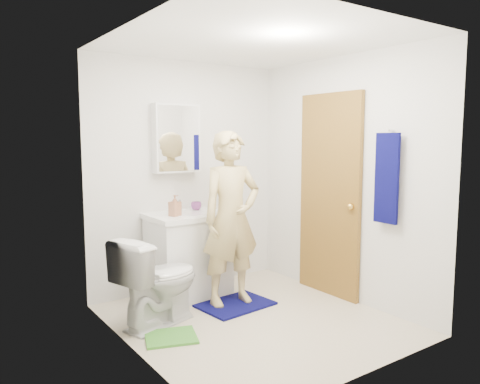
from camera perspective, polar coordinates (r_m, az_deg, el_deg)
name	(u,v)px	position (r m, az deg, el deg)	size (l,w,h in m)	color
floor	(254,321)	(4.30, 1.73, -15.46)	(2.20, 2.40, 0.02)	beige
ceiling	(255,40)	(4.06, 1.86, 18.04)	(2.20, 2.40, 0.02)	white
wall_back	(187,176)	(5.02, -6.54, 1.95)	(2.20, 0.02, 2.40)	silver
wall_front	(367,201)	(3.13, 15.23, -1.06)	(2.20, 0.02, 2.40)	silver
wall_left	(131,194)	(3.46, -13.09, -0.29)	(0.02, 2.40, 2.40)	silver
wall_right	(344,179)	(4.75, 12.56, 1.57)	(0.02, 2.40, 2.40)	silver
vanity_cabinet	(189,257)	(4.82, -6.30, -7.89)	(0.75, 0.55, 0.80)	white
countertop	(188,216)	(4.74, -6.36, -2.90)	(0.79, 0.59, 0.05)	white
sink_basin	(188,214)	(4.73, -6.36, -2.72)	(0.40, 0.40, 0.03)	white
faucet	(179,205)	(4.88, -7.39, -1.63)	(0.03, 0.03, 0.12)	silver
medicine_cabinet	(176,138)	(4.87, -7.76, 6.50)	(0.50, 0.12, 0.70)	white
mirror_panel	(179,138)	(4.82, -7.42, 6.50)	(0.46, 0.01, 0.66)	white
door	(329,195)	(4.84, 10.84, -0.39)	(0.05, 0.80, 2.05)	olive
door_knob	(351,207)	(4.60, 13.33, -1.74)	(0.07, 0.07, 0.07)	gold
towel	(387,178)	(4.32, 17.45, 1.60)	(0.03, 0.24, 0.80)	#08084C
towel_hook	(391,130)	(4.34, 17.97, 7.16)	(0.02, 0.02, 0.06)	silver
toilet	(159,280)	(4.14, -9.89, -10.52)	(0.44, 0.77, 0.78)	white
bath_mat	(235,305)	(4.62, -0.57, -13.56)	(0.67, 0.48, 0.02)	#08084C
green_rug	(171,337)	(3.98, -8.42, -17.09)	(0.40, 0.34, 0.02)	green
soap_dispenser	(175,205)	(4.57, -7.95, -1.64)	(0.09, 0.10, 0.21)	#AB6F50
toothbrush_cup	(196,206)	(4.93, -5.36, -1.71)	(0.11, 0.11, 0.09)	#8E4292
man	(231,218)	(4.45, -1.06, -3.20)	(0.60, 0.39, 1.65)	tan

